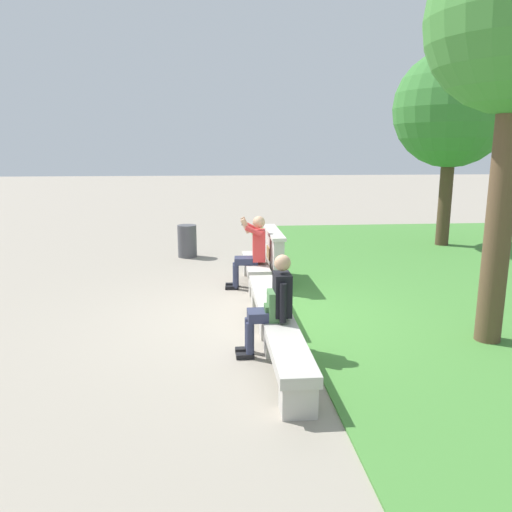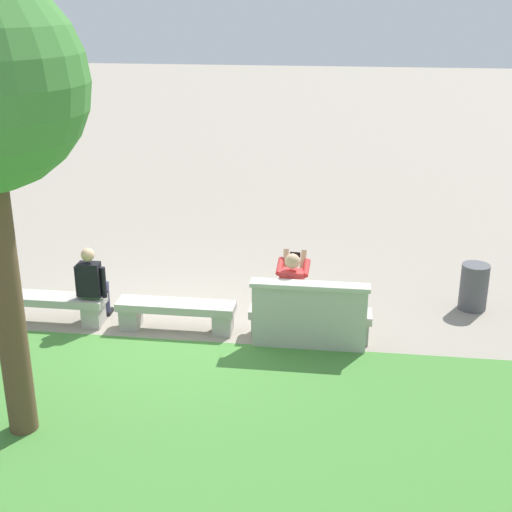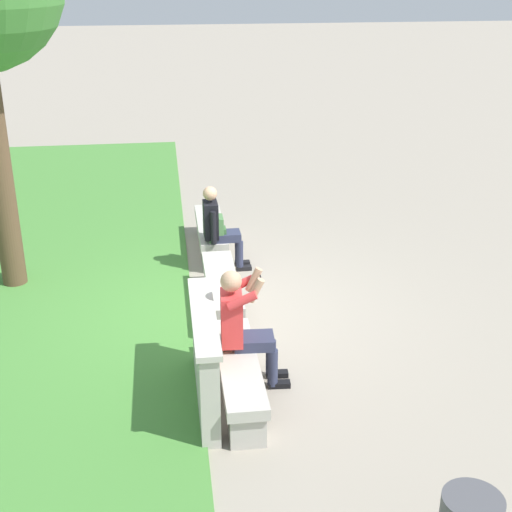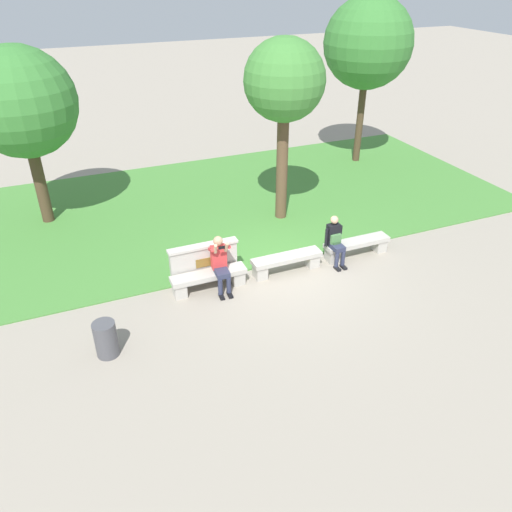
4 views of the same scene
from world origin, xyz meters
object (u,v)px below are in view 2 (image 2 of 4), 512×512
object	(u,v)px
bench_main	(310,320)
backpack	(92,286)
person_photographer	(293,289)
person_distant	(93,283)
bench_near	(176,312)
bench_mid	(48,305)
trash_bin	(474,287)

from	to	relation	value
bench_main	backpack	distance (m)	3.31
bench_main	person_photographer	xyz separation A→B (m)	(0.27, -0.08, 0.44)
person_distant	backpack	distance (m)	0.05
person_photographer	person_distant	world-z (taller)	person_photographer
bench_near	person_distant	distance (m)	1.35
bench_main	bench_mid	xyz separation A→B (m)	(4.01, 0.00, 0.00)
trash_bin	bench_near	bearing A→B (deg)	16.97
bench_mid	trash_bin	bearing A→B (deg)	-168.06
bench_near	bench_mid	bearing A→B (deg)	0.00
trash_bin	person_distant	bearing A→B (deg)	12.73
bench_near	person_photographer	size ratio (longest dim) A/B	1.35
bench_near	bench_mid	xyz separation A→B (m)	(2.00, 0.00, 0.00)
bench_near	backpack	size ratio (longest dim) A/B	4.15
bench_near	person_photographer	xyz separation A→B (m)	(-1.74, -0.08, 0.44)
bench_main	trash_bin	xyz separation A→B (m)	(-2.52, -1.38, 0.08)
bench_near	person_distant	bearing A→B (deg)	-2.95
bench_near	person_photographer	distance (m)	1.79
bench_main	backpack	world-z (taller)	backpack
bench_mid	person_photographer	distance (m)	3.76
person_photographer	person_distant	size ratio (longest dim) A/B	1.05
person_photographer	person_distant	bearing A→B (deg)	0.21
person_distant	person_photographer	bearing A→B (deg)	-179.79
bench_main	bench_near	distance (m)	2.00
bench_near	trash_bin	distance (m)	4.73
person_photographer	trash_bin	distance (m)	3.10
person_photographer	backpack	world-z (taller)	person_photographer
bench_main	bench_near	xyz separation A→B (m)	(2.00, 0.00, 0.00)
person_distant	backpack	bearing A→B (deg)	84.83
person_distant	bench_near	bearing A→B (deg)	177.05
person_photographer	trash_bin	xyz separation A→B (m)	(-2.79, -1.30, -0.36)
bench_near	trash_bin	world-z (taller)	trash_bin
person_photographer	backpack	size ratio (longest dim) A/B	3.08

